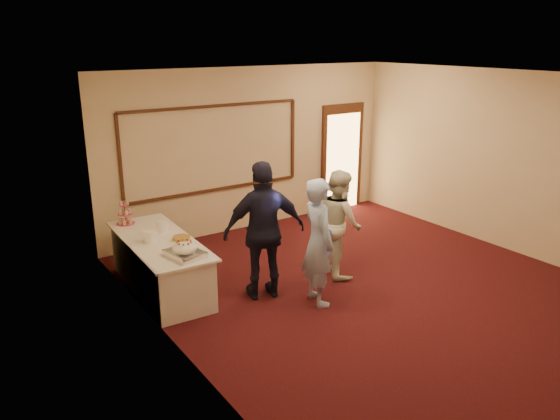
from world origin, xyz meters
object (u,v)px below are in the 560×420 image
object	(u,v)px
man	(319,242)
guest	(264,231)
buffet_table	(160,264)
pavlova_tray	(185,250)
tart	(182,239)
plate_stack_a	(151,236)
woman	(339,223)
plate_stack_b	(163,225)
cupcake_stand	(125,215)

from	to	relation	value
man	guest	xyz separation A→B (m)	(-0.51, 0.55, 0.09)
buffet_table	guest	xyz separation A→B (m)	(1.13, -1.01, 0.58)
buffet_table	pavlova_tray	bearing A→B (deg)	-86.60
buffet_table	tart	size ratio (longest dim) A/B	8.02
plate_stack_a	guest	xyz separation A→B (m)	(1.25, -0.97, 0.12)
buffet_table	pavlova_tray	size ratio (longest dim) A/B	4.04
plate_stack_a	tart	world-z (taller)	plate_stack_a
tart	buffet_table	bearing A→B (deg)	138.45
man	woman	xyz separation A→B (m)	(0.85, 0.60, -0.06)
woman	guest	distance (m)	1.37
woman	man	bearing A→B (deg)	139.86
tart	man	xyz separation A→B (m)	(1.39, -1.34, 0.08)
pavlova_tray	man	bearing A→B (deg)	-25.97
pavlova_tray	plate_stack_b	world-z (taller)	pavlova_tray
plate_stack_b	man	distance (m)	2.36
tart	guest	bearing A→B (deg)	-41.88
cupcake_stand	plate_stack_b	size ratio (longest dim) A/B	2.00
plate_stack_a	guest	bearing A→B (deg)	-37.80
woman	cupcake_stand	bearing A→B (deg)	69.43
plate_stack_a	man	distance (m)	2.33
plate_stack_a	man	bearing A→B (deg)	-40.89
plate_stack_a	guest	world-z (taller)	guest
woman	guest	size ratio (longest dim) A/B	0.84
plate_stack_a	woman	xyz separation A→B (m)	(2.61, -0.93, -0.04)
buffet_table	plate_stack_b	xyz separation A→B (m)	(0.19, 0.30, 0.47)
cupcake_stand	woman	distance (m)	3.25
buffet_table	cupcake_stand	bearing A→B (deg)	99.98
tart	guest	xyz separation A→B (m)	(0.88, -0.79, 0.17)
cupcake_stand	woman	size ratio (longest dim) A/B	0.25
pavlova_tray	tart	size ratio (longest dim) A/B	1.99
plate_stack_a	man	world-z (taller)	man
plate_stack_a	woman	bearing A→B (deg)	-19.55
plate_stack_b	buffet_table	bearing A→B (deg)	-122.20
plate_stack_b	woman	xyz separation A→B (m)	(2.30, -1.27, -0.04)
pavlova_tray	woman	bearing A→B (deg)	-4.18
pavlova_tray	woman	size ratio (longest dim) A/B	0.35
plate_stack_b	tart	world-z (taller)	plate_stack_b
plate_stack_b	man	size ratio (longest dim) A/B	0.12
buffet_table	cupcake_stand	size ratio (longest dim) A/B	5.68
cupcake_stand	plate_stack_a	world-z (taller)	cupcake_stand
plate_stack_a	plate_stack_b	bearing A→B (deg)	47.66
man	guest	world-z (taller)	guest
tart	plate_stack_a	bearing A→B (deg)	153.86
plate_stack_b	woman	distance (m)	2.63
cupcake_stand	man	world-z (taller)	man
tart	woman	distance (m)	2.36
buffet_table	plate_stack_b	bearing A→B (deg)	57.80
cupcake_stand	plate_stack_b	bearing A→B (deg)	-60.27
tart	woman	world-z (taller)	woman
plate_stack_b	cupcake_stand	bearing A→B (deg)	119.73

